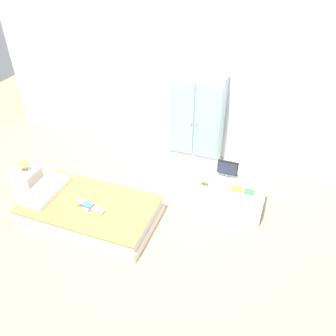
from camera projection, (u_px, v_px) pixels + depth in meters
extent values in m
cube|color=tan|center=(155.00, 216.00, 4.26)|extent=(10.00, 10.00, 0.02)
cube|color=silver|center=(195.00, 69.00, 4.66)|extent=(6.40, 0.05, 2.70)
cube|color=silver|center=(91.00, 215.00, 4.16)|extent=(1.60, 0.89, 0.13)
cube|color=silver|center=(90.00, 208.00, 4.09)|extent=(1.56, 0.85, 0.11)
cube|color=#EA934C|center=(89.00, 204.00, 4.05)|extent=(1.59, 0.88, 0.02)
cube|color=white|center=(46.00, 190.00, 4.20)|extent=(0.32, 0.64, 0.07)
cube|color=#4C84C6|center=(88.00, 206.00, 3.97)|extent=(0.14, 0.10, 0.06)
cube|color=#DBB293|center=(99.00, 210.00, 3.93)|extent=(0.16, 0.06, 0.04)
cube|color=#DBB293|center=(97.00, 212.00, 3.91)|extent=(0.16, 0.06, 0.04)
cube|color=#DBB293|center=(91.00, 204.00, 4.02)|extent=(0.10, 0.04, 0.03)
cube|color=#DBB293|center=(85.00, 210.00, 3.94)|extent=(0.10, 0.04, 0.03)
sphere|color=#DBB293|center=(81.00, 202.00, 4.00)|extent=(0.09, 0.09, 0.09)
sphere|color=#E0C67F|center=(80.00, 201.00, 4.01)|extent=(0.10, 0.10, 0.10)
cube|color=white|center=(28.00, 181.00, 4.52)|extent=(0.30, 0.30, 0.35)
cylinder|color=#B7B2AD|center=(24.00, 170.00, 4.41)|extent=(0.09, 0.09, 0.01)
cylinder|color=#B7B2AD|center=(24.00, 167.00, 4.39)|extent=(0.02, 0.02, 0.07)
cone|color=#E5B24C|center=(22.00, 162.00, 4.34)|extent=(0.13, 0.13, 0.09)
cube|color=silver|center=(197.00, 119.00, 4.89)|extent=(0.76, 0.25, 1.36)
cube|color=#9DC0C9|center=(182.00, 119.00, 4.82)|extent=(0.36, 0.02, 1.11)
cube|color=#9DC0C9|center=(207.00, 123.00, 4.71)|extent=(0.36, 0.02, 1.11)
sphere|color=gold|center=(191.00, 124.00, 4.78)|extent=(0.02, 0.02, 0.02)
sphere|color=gold|center=(197.00, 124.00, 4.76)|extent=(0.02, 0.02, 0.02)
cube|color=silver|center=(231.00, 196.00, 4.21)|extent=(0.79, 0.46, 0.42)
cylinder|color=#99999E|center=(226.00, 177.00, 4.18)|extent=(0.10, 0.10, 0.01)
cylinder|color=#99999E|center=(227.00, 175.00, 4.16)|extent=(0.02, 0.02, 0.05)
cube|color=black|center=(228.00, 168.00, 4.09)|extent=(0.25, 0.02, 0.18)
cube|color=#28334C|center=(227.00, 168.00, 4.08)|extent=(0.23, 0.01, 0.16)
cube|color=#8E6642|center=(205.00, 184.00, 4.07)|extent=(0.10, 0.01, 0.01)
cube|color=#8E6642|center=(204.00, 185.00, 4.05)|extent=(0.10, 0.01, 0.01)
cube|color=tan|center=(204.00, 181.00, 4.03)|extent=(0.06, 0.03, 0.04)
cylinder|color=tan|center=(206.00, 183.00, 4.05)|extent=(0.01, 0.01, 0.02)
cylinder|color=tan|center=(206.00, 184.00, 4.04)|extent=(0.01, 0.01, 0.02)
cylinder|color=tan|center=(203.00, 182.00, 4.06)|extent=(0.01, 0.01, 0.02)
cylinder|color=tan|center=(202.00, 183.00, 4.05)|extent=(0.01, 0.01, 0.02)
cylinder|color=tan|center=(207.00, 180.00, 4.01)|extent=(0.02, 0.02, 0.02)
sphere|color=tan|center=(207.00, 179.00, 4.00)|extent=(0.03, 0.03, 0.03)
cube|color=orange|center=(236.00, 189.00, 3.99)|extent=(0.14, 0.08, 0.02)
cube|color=#429E51|center=(249.00, 192.00, 3.95)|extent=(0.12, 0.10, 0.01)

